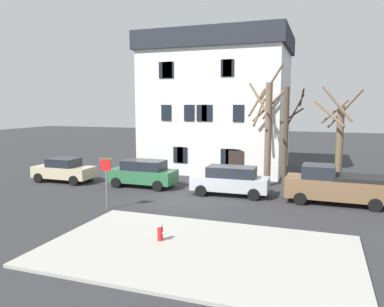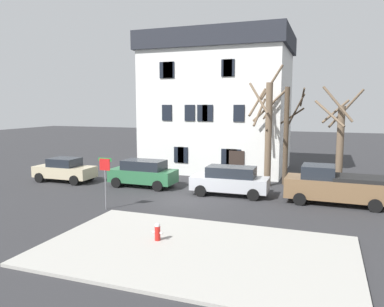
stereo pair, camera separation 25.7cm
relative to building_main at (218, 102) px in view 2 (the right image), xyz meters
The scene contains 13 objects.
ground_plane 12.17m from the building_main, 83.20° to the right, with size 120.00×120.00×0.00m, color #2D2D30.
sidewalk_slab 19.08m from the building_main, 76.37° to the right, with size 11.41×6.86×0.12m, color #A8A59E.
building_main is the anchor object (origin of this frame).
tree_bare_near 7.48m from the building_main, 47.17° to the right, with size 2.36×2.64×8.03m.
tree_bare_mid 7.73m from the building_main, 36.31° to the right, with size 2.69×2.75×6.58m.
tree_bare_far 10.99m from the building_main, 28.60° to the right, with size 2.96×2.97×6.54m.
car_beige_sedan 13.24m from the building_main, 134.55° to the right, with size 4.29×2.07×1.67m.
car_green_wagon 9.99m from the building_main, 107.53° to the right, with size 4.41×2.05×1.77m.
car_silver_wagon 10.50m from the building_main, 69.27° to the right, with size 4.63×2.05×1.74m.
pickup_truck_brown 13.49m from the building_main, 43.31° to the right, with size 5.46×2.38×2.09m.
fire_hydrant 18.33m from the building_main, 81.46° to the right, with size 0.42×0.22×0.69m.
street_sign_pole 14.57m from the building_main, 98.01° to the right, with size 0.76×0.07×2.69m.
bicycle_leaning 9.54m from the building_main, 128.38° to the right, with size 1.64×0.72×1.03m.
Camera 2 is at (7.41, -19.41, 5.37)m, focal length 34.91 mm.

